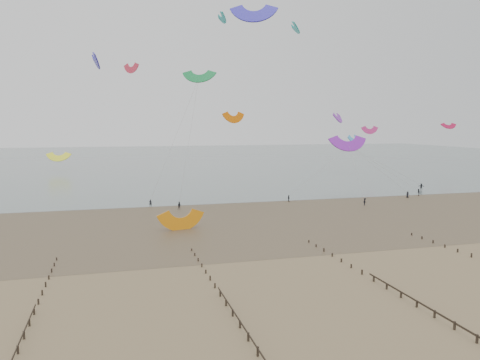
# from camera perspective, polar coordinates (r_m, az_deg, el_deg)

# --- Properties ---
(ground) EXTENTS (500.00, 500.00, 0.00)m
(ground) POSITION_cam_1_polar(r_m,az_deg,el_deg) (60.38, 9.47, -10.52)
(ground) COLOR brown
(ground) RESTS_ON ground
(sea_and_shore) EXTENTS (500.00, 665.00, 0.03)m
(sea_and_shore) POSITION_cam_1_polar(r_m,az_deg,el_deg) (90.82, -2.00, -4.59)
(sea_and_shore) COLOR #475654
(sea_and_shore) RESTS_ON ground
(groynes) EXTENTS (72.16, 50.16, 1.00)m
(groynes) POSITION_cam_1_polar(r_m,az_deg,el_deg) (47.00, 24.27, -15.52)
(groynes) COLOR black
(groynes) RESTS_ON ground
(kitesurfer_lead) EXTENTS (0.66, 0.50, 1.62)m
(kitesurfer_lead) POSITION_cam_1_polar(r_m,az_deg,el_deg) (104.55, -10.86, -2.76)
(kitesurfer_lead) COLOR black
(kitesurfer_lead) RESTS_ON ground
(kitesurfers) EXTENTS (131.46, 20.20, 1.73)m
(kitesurfers) POSITION_cam_1_polar(r_m,az_deg,el_deg) (114.96, 11.33, -1.90)
(kitesurfers) COLOR black
(kitesurfers) RESTS_ON ground
(grounded_kite) EXTENTS (7.76, 6.55, 3.78)m
(grounded_kite) POSITION_cam_1_polar(r_m,az_deg,el_deg) (80.92, -7.17, -6.05)
(grounded_kite) COLOR orange
(grounded_kite) RESTS_ON ground
(kites_airborne) EXTENTS (236.63, 117.65, 45.44)m
(kites_airborne) POSITION_cam_1_polar(r_m,az_deg,el_deg) (140.00, -7.62, 7.94)
(kites_airborne) COLOR #EA6504
(kites_airborne) RESTS_ON ground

